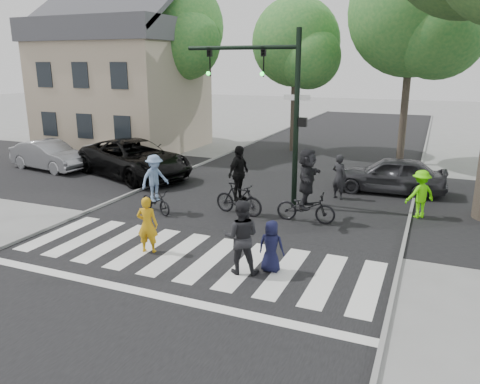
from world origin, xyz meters
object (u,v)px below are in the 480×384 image
object	(u,v)px
pedestrian_adult	(241,237)
car_silver	(49,155)
cyclist_left	(155,188)
car_grey	(390,175)
pedestrian_child	(271,246)
cyclist_right	(307,190)
pedestrian_woman	(147,225)
car_suv	(135,159)
traffic_signal	(273,94)
cyclist_mid	(239,187)

from	to	relation	value
pedestrian_adult	car_silver	world-z (taller)	pedestrian_adult
pedestrian_adult	cyclist_left	world-z (taller)	cyclist_left
pedestrian_adult	car_grey	distance (m)	9.27
pedestrian_child	car_silver	size ratio (longest dim) A/B	0.31
cyclist_right	pedestrian_woman	bearing A→B (deg)	-128.71
cyclist_left	pedestrian_child	bearing A→B (deg)	-29.38
pedestrian_woman	car_silver	size ratio (longest dim) A/B	0.37
car_suv	cyclist_left	bearing A→B (deg)	-115.78
cyclist_right	car_suv	size ratio (longest dim) A/B	0.40
pedestrian_woman	cyclist_right	xyz separation A→B (m)	(3.24, 4.04, 0.29)
cyclist_right	car_silver	distance (m)	13.49
pedestrian_woman	car_silver	world-z (taller)	pedestrian_woman
cyclist_left	cyclist_right	distance (m)	5.03
traffic_signal	car_grey	xyz separation A→B (m)	(3.73, 3.33, -3.19)
cyclist_mid	pedestrian_child	bearing A→B (deg)	-57.03
cyclist_left	cyclist_right	world-z (taller)	cyclist_right
cyclist_left	car_grey	size ratio (longest dim) A/B	0.48
traffic_signal	car_silver	xyz separation A→B (m)	(-11.57, 1.35, -3.21)
pedestrian_child	cyclist_right	xyz separation A→B (m)	(-0.19, 3.90, 0.41)
cyclist_left	car_silver	xyz separation A→B (m)	(-8.29, 3.72, -0.18)
traffic_signal	car_silver	world-z (taller)	traffic_signal
pedestrian_adult	car_grey	size ratio (longest dim) A/B	0.44
car_silver	car_suv	bearing A→B (deg)	-76.95
pedestrian_child	car_grey	xyz separation A→B (m)	(1.90, 8.58, 0.06)
car_grey	pedestrian_woman	bearing A→B (deg)	-33.21
traffic_signal	cyclist_mid	size ratio (longest dim) A/B	2.58
cyclist_mid	car_silver	bearing A→B (deg)	165.58
traffic_signal	car_suv	bearing A→B (deg)	166.37
cyclist_left	cyclist_mid	distance (m)	2.81
car_grey	cyclist_right	bearing A→B (deg)	-25.84
cyclist_mid	car_silver	size ratio (longest dim) A/B	0.56
pedestrian_child	cyclist_left	xyz separation A→B (m)	(-5.11, 2.88, 0.22)
traffic_signal	pedestrian_woman	size ratio (longest dim) A/B	3.89
pedestrian_woman	cyclist_right	bearing A→B (deg)	-142.98
cyclist_left	car_silver	bearing A→B (deg)	155.82
cyclist_mid	cyclist_right	distance (m)	2.27
car_suv	cyclist_mid	bearing A→B (deg)	-94.43
cyclist_mid	car_suv	distance (m)	7.08
pedestrian_adult	car_grey	bearing A→B (deg)	-121.22
pedestrian_woman	car_suv	xyz separation A→B (m)	(-5.37, 7.08, 0.05)
pedestrian_child	car_grey	size ratio (longest dim) A/B	0.31
traffic_signal	cyclist_mid	distance (m)	3.35
pedestrian_woman	car_grey	size ratio (longest dim) A/B	0.37
traffic_signal	pedestrian_woman	xyz separation A→B (m)	(-1.60, -5.39, -3.13)
car_silver	car_grey	size ratio (longest dim) A/B	1.00
cyclist_right	cyclist_left	bearing A→B (deg)	-168.21
cyclist_mid	car_grey	distance (m)	6.48
pedestrian_adult	car_grey	xyz separation A→B (m)	(2.55, 8.92, -0.20)
pedestrian_child	pedestrian_adult	world-z (taller)	pedestrian_adult
car_grey	cyclist_mid	bearing A→B (deg)	-44.04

